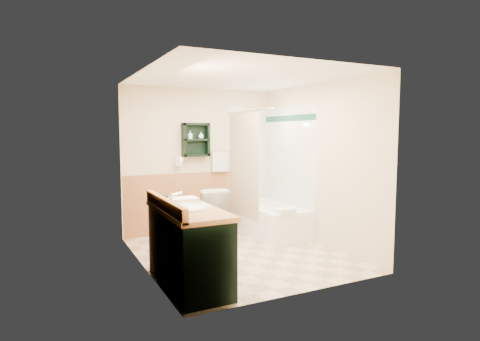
% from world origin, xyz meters
% --- Properties ---
extents(floor, '(3.00, 3.00, 0.00)m').
position_xyz_m(floor, '(0.00, 0.00, 0.00)').
color(floor, beige).
rests_on(floor, ground).
extents(back_wall, '(2.60, 0.04, 2.40)m').
position_xyz_m(back_wall, '(0.00, 1.52, 1.20)').
color(back_wall, beige).
rests_on(back_wall, ground).
extents(left_wall, '(0.04, 3.00, 2.40)m').
position_xyz_m(left_wall, '(-1.32, 0.00, 1.20)').
color(left_wall, beige).
rests_on(left_wall, ground).
extents(right_wall, '(0.04, 3.00, 2.40)m').
position_xyz_m(right_wall, '(1.32, 0.00, 1.20)').
color(right_wall, beige).
rests_on(right_wall, ground).
extents(ceiling, '(2.60, 3.00, 0.04)m').
position_xyz_m(ceiling, '(0.00, 0.00, 2.42)').
color(ceiling, white).
rests_on(ceiling, back_wall).
extents(wainscot_left, '(2.98, 2.98, 1.00)m').
position_xyz_m(wainscot_left, '(-1.29, 0.00, 0.50)').
color(wainscot_left, '#C78150').
rests_on(wainscot_left, left_wall).
extents(wainscot_back, '(2.58, 2.58, 1.00)m').
position_xyz_m(wainscot_back, '(0.00, 1.49, 0.50)').
color(wainscot_back, '#C78150').
rests_on(wainscot_back, back_wall).
extents(mirror_frame, '(1.30, 1.30, 1.00)m').
position_xyz_m(mirror_frame, '(-1.27, -0.55, 1.50)').
color(mirror_frame, brown).
rests_on(mirror_frame, left_wall).
extents(mirror_glass, '(1.20, 1.20, 0.90)m').
position_xyz_m(mirror_glass, '(-1.27, -0.55, 1.50)').
color(mirror_glass, white).
rests_on(mirror_glass, left_wall).
extents(tile_right, '(1.50, 1.50, 2.10)m').
position_xyz_m(tile_right, '(1.28, 0.75, 1.05)').
color(tile_right, white).
rests_on(tile_right, right_wall).
extents(tile_back, '(0.95, 0.95, 2.10)m').
position_xyz_m(tile_back, '(1.03, 1.48, 1.05)').
color(tile_back, white).
rests_on(tile_back, back_wall).
extents(tile_accent, '(1.50, 1.50, 0.10)m').
position_xyz_m(tile_accent, '(1.27, 0.75, 1.90)').
color(tile_accent, '#144731').
rests_on(tile_accent, right_wall).
extents(wall_shelf, '(0.45, 0.15, 0.55)m').
position_xyz_m(wall_shelf, '(-0.10, 1.41, 1.55)').
color(wall_shelf, black).
rests_on(wall_shelf, back_wall).
extents(hair_dryer, '(0.10, 0.24, 0.18)m').
position_xyz_m(hair_dryer, '(-0.40, 1.43, 1.20)').
color(hair_dryer, white).
rests_on(hair_dryer, back_wall).
extents(towel_bar, '(0.40, 0.06, 0.40)m').
position_xyz_m(towel_bar, '(0.35, 1.45, 1.35)').
color(towel_bar, white).
rests_on(towel_bar, back_wall).
extents(curtain_rod, '(0.03, 1.60, 0.03)m').
position_xyz_m(curtain_rod, '(0.53, 0.75, 2.00)').
color(curtain_rod, silver).
rests_on(curtain_rod, back_wall).
extents(shower_curtain, '(1.05, 1.05, 1.70)m').
position_xyz_m(shower_curtain, '(0.53, 0.92, 1.15)').
color(shower_curtain, '#BDAC8F').
rests_on(shower_curtain, curtain_rod).
extents(vanity, '(0.59, 1.35, 0.86)m').
position_xyz_m(vanity, '(-0.99, -0.77, 0.43)').
color(vanity, black).
rests_on(vanity, ground).
extents(bathtub, '(0.72, 1.50, 0.48)m').
position_xyz_m(bathtub, '(0.93, 0.78, 0.24)').
color(bathtub, white).
rests_on(bathtub, ground).
extents(toilet, '(0.48, 0.81, 0.77)m').
position_xyz_m(toilet, '(0.02, 1.18, 0.39)').
color(toilet, white).
rests_on(toilet, ground).
extents(counter_towel, '(0.31, 0.24, 0.04)m').
position_xyz_m(counter_towel, '(-0.90, -0.32, 0.88)').
color(counter_towel, white).
rests_on(counter_towel, vanity).
extents(vanity_book, '(0.16, 0.06, 0.21)m').
position_xyz_m(vanity_book, '(-1.16, 0.04, 0.96)').
color(vanity_book, black).
rests_on(vanity_book, vanity).
extents(tub_towel, '(0.27, 0.22, 0.07)m').
position_xyz_m(tub_towel, '(0.81, 0.11, 0.51)').
color(tub_towel, white).
rests_on(tub_towel, bathtub).
extents(soap_bottle_a, '(0.08, 0.14, 0.06)m').
position_xyz_m(soap_bottle_a, '(-0.20, 1.40, 1.60)').
color(soap_bottle_a, white).
rests_on(soap_bottle_a, wall_shelf).
extents(soap_bottle_b, '(0.09, 0.12, 0.09)m').
position_xyz_m(soap_bottle_b, '(-0.01, 1.40, 1.61)').
color(soap_bottle_b, white).
rests_on(soap_bottle_b, wall_shelf).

